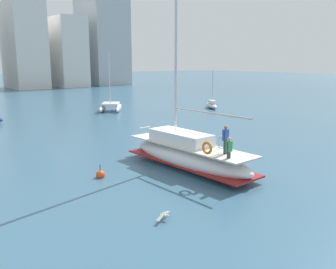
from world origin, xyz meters
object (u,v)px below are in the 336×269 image
(seagull, at_px, (164,215))
(mooring_buoy, at_px, (100,175))
(main_sailboat, at_px, (188,154))
(moored_catamaran, at_px, (111,106))
(moored_sloop_near, at_px, (211,105))

(seagull, relative_size, mooring_buoy, 1.20)
(main_sailboat, distance_m, moored_catamaran, 27.60)
(moored_sloop_near, relative_size, seagull, 5.26)
(main_sailboat, distance_m, moored_sloop_near, 29.86)
(main_sailboat, relative_size, mooring_buoy, 14.62)
(moored_sloop_near, distance_m, seagull, 37.40)
(moored_sloop_near, xyz_separation_m, mooring_buoy, (-27.41, -18.09, -0.32))
(moored_sloop_near, bearing_deg, mooring_buoy, -146.57)
(seagull, distance_m, mooring_buoy, 6.67)
(seagull, xyz_separation_m, mooring_buoy, (0.65, 6.63, -0.05))
(moored_sloop_near, bearing_deg, seagull, -138.61)
(mooring_buoy, bearing_deg, seagull, -95.57)
(moored_catamaran, bearing_deg, seagull, -116.26)
(moored_sloop_near, bearing_deg, moored_catamaran, 154.56)
(moored_sloop_near, xyz_separation_m, moored_catamaran, (-12.84, 6.11, 0.15))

